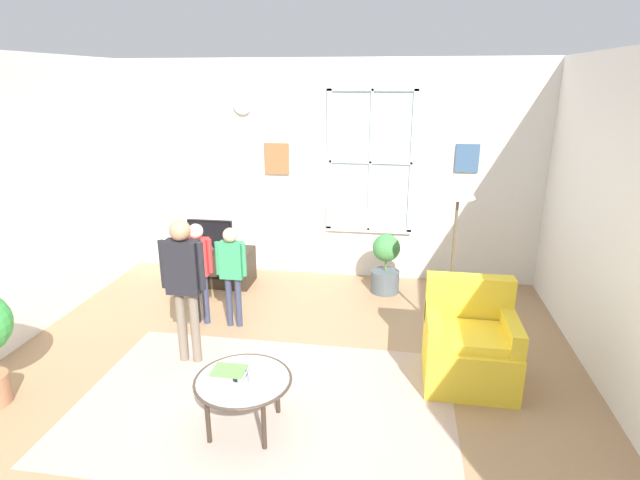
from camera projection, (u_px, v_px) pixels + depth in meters
name	position (u px, v px, depth m)	size (l,w,h in m)	color
ground_plane	(271.00, 408.00, 4.06)	(6.01, 6.56, 0.02)	#9E7A56
back_wall	(327.00, 171.00, 6.48)	(5.41, 0.17, 2.79)	silver
area_rug	(265.00, 402.00, 4.10)	(3.05, 1.97, 0.01)	tan
tv_stand	(213.00, 266.00, 6.47)	(1.04, 0.48, 0.46)	#2D2319
television	(210.00, 234.00, 6.34)	(0.58, 0.08, 0.38)	#4C4C4C
armchair	(469.00, 345.00, 4.35)	(0.76, 0.74, 0.87)	yellow
coffee_table	(243.00, 382.00, 3.70)	(0.73, 0.73, 0.42)	#99B2B7
book_stack	(229.00, 372.00, 3.76)	(0.27, 0.18, 0.04)	#BC87BC
cup	(255.00, 379.00, 3.62)	(0.09, 0.09, 0.10)	white
remote_near_books	(240.00, 376.00, 3.72)	(0.04, 0.14, 0.02)	black
person_red_shirt	(198.00, 262.00, 5.25)	(0.34, 0.15, 1.12)	#333851
person_black_shirt	(184.00, 275.00, 4.46)	(0.41, 0.19, 1.38)	#726656
person_green_shirt	(232.00, 266.00, 5.19)	(0.33, 0.15, 1.09)	#333851
potted_plant_by_window	(386.00, 263.00, 6.15)	(0.35, 0.35, 0.75)	#4C565B
floor_lamp	(458.00, 203.00, 4.74)	(0.32, 0.32, 1.68)	black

